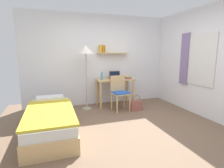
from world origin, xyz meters
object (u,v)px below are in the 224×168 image
Objects in this scene: desk_chair at (120,91)px; water_bottle at (102,76)px; desk at (115,84)px; standing_lamp at (86,53)px; laptop at (115,77)px; handbag at (136,105)px; bed at (51,121)px; book_stack at (128,77)px.

desk_chair is 0.69m from water_bottle.
standing_lamp is at bearing -171.03° from desk.
laptop is at bearing 58.38° from desk.
laptop is at bearing 116.45° from handbag.
handbag is (0.36, -0.68, -0.47)m from desk.
laptop reaches higher than desk.
handbag is at bearing 17.47° from bed.
handbag is at bearing -26.29° from desk_chair.
desk is 0.21m from laptop.
desk is 1.17× the size of desk_chair.
book_stack is at bearing 46.29° from desk_chair.
bed reaches higher than handbag.
bed is 2.03m from water_bottle.
desk is 0.43m from book_stack.
desk_chair is (-0.04, -0.48, -0.10)m from desk.
desk is at bearing 118.27° from handbag.
laptop is (1.81, 1.38, 0.58)m from bed.
bed is 2.28m from desk.
desk is 4.96× the size of water_bottle.
standing_lamp is at bearing -175.32° from book_stack.
desk_chair is 2.75× the size of laptop.
desk_chair is 0.59m from laptop.
bed is at bearing -153.44° from desk_chair.
desk_chair is (1.75, 0.88, 0.27)m from bed.
desk reaches higher than bed.
desk is 3.21× the size of laptop.
desk_chair is at bearing -133.71° from book_stack.
water_bottle reaches higher than desk_chair.
handbag is at bearing -61.73° from desk.
handbag is (1.22, -0.54, -1.38)m from standing_lamp.
bed is at bearing -162.53° from handbag.
water_bottle is at bearing 128.64° from desk_chair.
handbag is at bearing -23.92° from standing_lamp.
standing_lamp reaches higher than handbag.
standing_lamp is at bearing 52.62° from bed.
standing_lamp is at bearing -165.92° from water_bottle.
handbag is at bearing -40.53° from water_bottle.
standing_lamp reaches higher than desk_chair.
desk_chair is at bearing 26.56° from bed.
desk is 0.49m from desk_chair.
water_bottle is (-0.37, 0.46, 0.36)m from desk_chair.
water_bottle reaches higher than bed.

